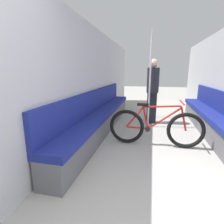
# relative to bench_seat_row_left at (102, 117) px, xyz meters

# --- Properties ---
(wall_left) EXTENTS (0.10, 8.86, 2.24)m
(wall_left) POSITION_rel_bench_seat_row_left_xyz_m (-0.23, -0.06, 0.80)
(wall_left) COLOR #B2B2B7
(wall_left) RESTS_ON ground
(bench_seat_row_left) EXTENTS (0.41, 4.39, 0.92)m
(bench_seat_row_left) POSITION_rel_bench_seat_row_left_xyz_m (0.00, 0.00, 0.00)
(bench_seat_row_left) COLOR #5B5B60
(bench_seat_row_left) RESTS_ON ground
(bench_seat_row_right) EXTENTS (0.41, 4.39, 0.92)m
(bench_seat_row_right) POSITION_rel_bench_seat_row_left_xyz_m (2.34, 0.00, 0.00)
(bench_seat_row_right) COLOR #5B5B60
(bench_seat_row_right) RESTS_ON ground
(bicycle) EXTENTS (1.66, 0.46, 0.82)m
(bicycle) POSITION_rel_bench_seat_row_left_xyz_m (1.16, -0.57, 0.02)
(bicycle) COLOR black
(bicycle) RESTS_ON ground
(grab_pole_near) EXTENTS (0.08, 0.08, 2.22)m
(grab_pole_near) POSITION_rel_bench_seat_row_left_xyz_m (1.02, 0.55, 0.77)
(grab_pole_near) COLOR gray
(grab_pole_near) RESTS_ON ground
(grab_pole_far) EXTENTS (0.08, 0.08, 2.22)m
(grab_pole_far) POSITION_rel_bench_seat_row_left_xyz_m (0.99, 1.46, 0.77)
(grab_pole_far) COLOR gray
(grab_pole_far) RESTS_ON ground
(passenger_standing) EXTENTS (0.30, 0.30, 1.61)m
(passenger_standing) POSITION_rel_bench_seat_row_left_xyz_m (1.08, 0.91, 0.52)
(passenger_standing) COLOR black
(passenger_standing) RESTS_ON ground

